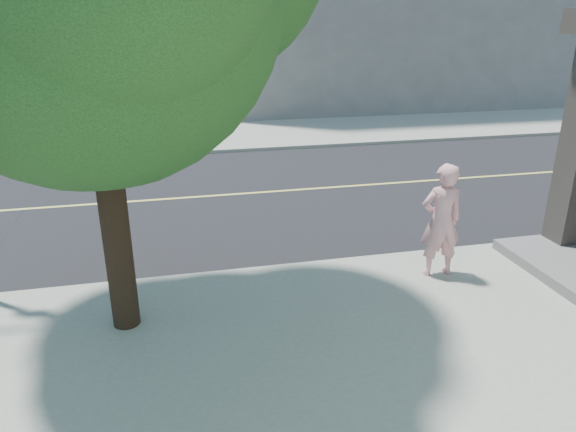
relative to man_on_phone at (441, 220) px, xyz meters
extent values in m
plane|color=black|center=(-6.82, 0.95, -1.10)|extent=(140.00, 140.00, 0.00)
cube|color=black|center=(-6.82, 5.45, -1.10)|extent=(140.00, 9.00, 0.01)
cube|color=gray|center=(6.68, 22.45, -1.04)|extent=(29.00, 25.00, 0.12)
imported|color=pink|center=(0.00, 0.00, 0.00)|extent=(0.74, 0.50, 1.97)
cylinder|color=black|center=(-5.13, -0.46, 0.92)|extent=(0.38, 0.38, 3.82)
camera|label=1|loc=(-4.32, -7.40, 3.17)|focal=32.80mm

